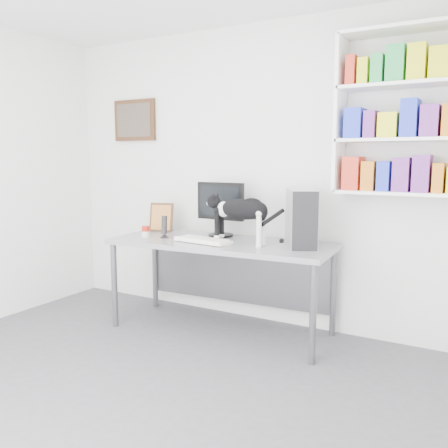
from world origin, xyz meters
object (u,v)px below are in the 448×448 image
object	(u,v)px
bookshelf	(407,112)
speaker	(164,226)
desk	(221,286)
pc_tower	(301,218)
leaning_print	(161,217)
cat	(241,221)
monitor	(221,209)
keyboard	(203,240)
soup_can	(146,231)

from	to	relation	value
bookshelf	speaker	world-z (taller)	bookshelf
desk	speaker	distance (m)	0.74
pc_tower	leaning_print	world-z (taller)	pc_tower
pc_tower	cat	bearing A→B (deg)	172.61
bookshelf	cat	size ratio (longest dim) A/B	1.93
monitor	speaker	size ratio (longest dim) A/B	2.43
bookshelf	monitor	xyz separation A→B (m)	(-1.54, -0.10, -0.80)
keyboard	cat	distance (m)	0.38
desk	keyboard	size ratio (longest dim) A/B	3.93
leaning_print	cat	bearing A→B (deg)	-30.26
bookshelf	keyboard	bearing A→B (deg)	-163.33
pc_tower	soup_can	distance (m)	1.42
monitor	cat	xyz separation A→B (m)	(0.35, -0.27, -0.05)
bookshelf	monitor	bearing A→B (deg)	-176.22
bookshelf	pc_tower	distance (m)	1.11
pc_tower	cat	size ratio (longest dim) A/B	0.73
bookshelf	leaning_print	distance (m)	2.37
pc_tower	speaker	bearing A→B (deg)	162.13
monitor	bookshelf	bearing A→B (deg)	5.10
keyboard	pc_tower	bearing A→B (deg)	24.39
pc_tower	soup_can	xyz separation A→B (m)	(-1.38, -0.27, -0.18)
cat	pc_tower	bearing A→B (deg)	22.55
bookshelf	desk	distance (m)	2.05
leaning_print	soup_can	bearing A→B (deg)	-94.72
desk	soup_can	size ratio (longest dim) A/B	19.23
bookshelf	speaker	size ratio (longest dim) A/B	6.00
desk	soup_can	distance (m)	0.85
bookshelf	leaning_print	bearing A→B (deg)	-176.47
desk	soup_can	xyz separation A→B (m)	(-0.70, -0.15, 0.45)
desk	keyboard	bearing A→B (deg)	-127.97
keyboard	leaning_print	world-z (taller)	leaning_print
leaning_print	soup_can	xyz separation A→B (m)	(0.07, -0.33, -0.09)
bookshelf	soup_can	xyz separation A→B (m)	(-2.11, -0.47, -1.00)
speaker	cat	distance (m)	0.76
pc_tower	speaker	world-z (taller)	pc_tower
desk	speaker	world-z (taller)	speaker
keyboard	speaker	bearing A→B (deg)	-177.86
speaker	soup_can	bearing A→B (deg)	173.58
keyboard	soup_can	bearing A→B (deg)	-171.77
desk	pc_tower	distance (m)	0.94
monitor	leaning_print	size ratio (longest dim) A/B	1.75
pc_tower	cat	world-z (taller)	pc_tower
speaker	soup_can	world-z (taller)	speaker
leaning_print	cat	world-z (taller)	cat
keyboard	pc_tower	size ratio (longest dim) A/B	1.05
keyboard	bookshelf	bearing A→B (deg)	23.26
bookshelf	cat	xyz separation A→B (m)	(-1.18, -0.37, -0.85)
bookshelf	monitor	distance (m)	1.73
monitor	cat	bearing A→B (deg)	-36.30
speaker	cat	world-z (taller)	cat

